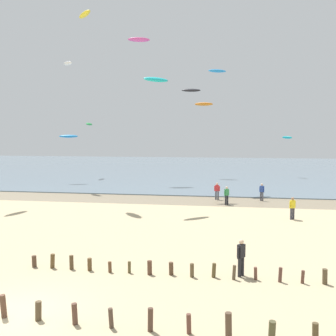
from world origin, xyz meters
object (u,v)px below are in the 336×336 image
(person_nearest_camera, at_px, (262,192))
(kite_aloft_5, at_px, (68,63))
(kite_aloft_4, at_px, (191,90))
(kite_aloft_9, at_px, (85,14))
(kite_aloft_8, at_px, (139,40))
(person_by_waterline, at_px, (292,208))
(person_left_flank, at_px, (241,256))
(kite_aloft_0, at_px, (287,137))
(kite_aloft_2, at_px, (69,136))
(kite_aloft_1, at_px, (89,124))
(kite_aloft_13, at_px, (217,71))
(person_right_flank, at_px, (227,195))
(kite_aloft_10, at_px, (204,104))
(person_mid_beach, at_px, (217,191))
(kite_aloft_3, at_px, (156,80))

(person_nearest_camera, relative_size, kite_aloft_5, 0.87)
(kite_aloft_4, height_order, kite_aloft_9, kite_aloft_9)
(kite_aloft_8, bearing_deg, kite_aloft_9, 70.31)
(person_by_waterline, distance_m, kite_aloft_8, 33.97)
(person_left_flank, xyz_separation_m, kite_aloft_0, (8.09, 43.29, 5.17))
(person_by_waterline, distance_m, kite_aloft_9, 25.92)
(kite_aloft_0, relative_size, kite_aloft_2, 0.83)
(person_left_flank, bearing_deg, kite_aloft_9, 127.76)
(person_by_waterline, xyz_separation_m, kite_aloft_1, (-25.68, 25.27, 7.18))
(kite_aloft_0, distance_m, kite_aloft_5, 33.61)
(person_nearest_camera, bearing_deg, kite_aloft_13, 125.13)
(person_nearest_camera, bearing_deg, person_by_waterline, -78.77)
(person_right_flank, distance_m, kite_aloft_13, 15.92)
(kite_aloft_2, xyz_separation_m, kite_aloft_5, (2.00, -4.39, 8.73))
(person_right_flank, bearing_deg, person_nearest_camera, 38.74)
(kite_aloft_10, bearing_deg, kite_aloft_9, 64.87)
(kite_aloft_8, bearing_deg, person_mid_beach, 113.09)
(person_by_waterline, distance_m, kite_aloft_5, 31.40)
(person_nearest_camera, relative_size, person_by_waterline, 1.00)
(kite_aloft_10, distance_m, kite_aloft_13, 14.50)
(kite_aloft_3, distance_m, kite_aloft_5, 17.50)
(kite_aloft_2, distance_m, kite_aloft_4, 20.11)
(person_nearest_camera, xyz_separation_m, person_right_flank, (-3.38, -2.71, 0.00))
(person_left_flank, bearing_deg, kite_aloft_4, 101.50)
(person_right_flank, xyz_separation_m, kite_aloft_2, (-21.12, 13.31, 5.37))
(kite_aloft_8, distance_m, kite_aloft_10, 13.52)
(person_right_flank, distance_m, kite_aloft_4, 11.61)
(kite_aloft_1, distance_m, kite_aloft_8, 14.43)
(person_mid_beach, xyz_separation_m, kite_aloft_8, (-11.32, 14.41, 18.60))
(kite_aloft_1, relative_size, kite_aloft_9, 0.94)
(kite_aloft_5, bearing_deg, person_left_flank, -13.13)
(kite_aloft_13, bearing_deg, kite_aloft_4, 38.58)
(kite_aloft_8, bearing_deg, kite_aloft_2, 8.37)
(person_left_flank, height_order, kite_aloft_8, kite_aloft_8)
(person_nearest_camera, distance_m, person_by_waterline, 8.29)
(kite_aloft_0, height_order, kite_aloft_5, kite_aloft_5)
(kite_aloft_4, bearing_deg, kite_aloft_9, -169.21)
(person_right_flank, distance_m, kite_aloft_10, 25.83)
(person_right_flank, xyz_separation_m, kite_aloft_10, (-3.73, 23.42, 10.22))
(kite_aloft_8, bearing_deg, kite_aloft_10, -158.74)
(kite_aloft_1, height_order, kite_aloft_3, kite_aloft_3)
(person_nearest_camera, height_order, person_by_waterline, same)
(person_by_waterline, relative_size, kite_aloft_13, 0.78)
(kite_aloft_3, bearing_deg, kite_aloft_8, -113.09)
(kite_aloft_10, height_order, kite_aloft_13, kite_aloft_13)
(kite_aloft_1, bearing_deg, person_by_waterline, 38.30)
(person_left_flank, xyz_separation_m, kite_aloft_1, (-21.46, 37.89, 7.18))
(kite_aloft_2, bearing_deg, kite_aloft_8, -178.56)
(kite_aloft_5, height_order, kite_aloft_13, kite_aloft_5)
(person_left_flank, bearing_deg, kite_aloft_5, 126.43)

